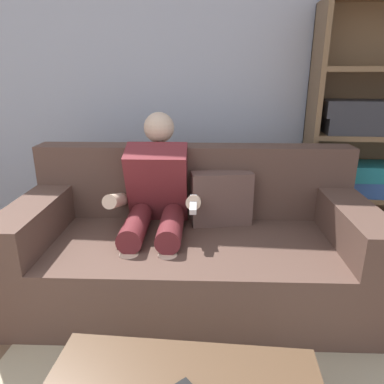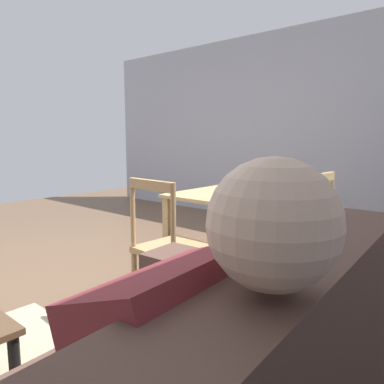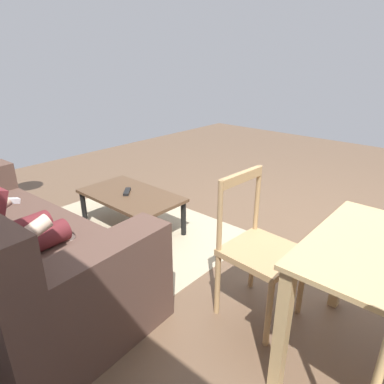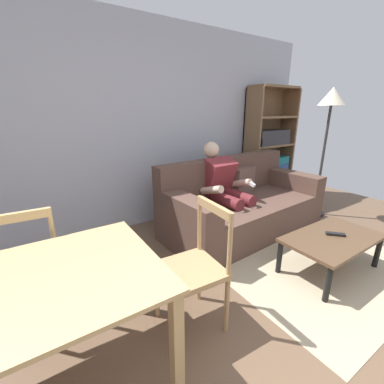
# 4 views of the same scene
# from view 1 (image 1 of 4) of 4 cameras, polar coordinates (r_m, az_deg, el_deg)

# --- Properties ---
(wall_back) EXTENTS (6.42, 0.12, 2.63)m
(wall_back) POSITION_cam_1_polar(r_m,az_deg,el_deg) (3.39, -22.01, 15.85)
(wall_back) COLOR #B2B7C6
(wall_back) RESTS_ON ground_plane
(couch) EXTENTS (2.22, 1.11, 0.93)m
(couch) POSITION_cam_1_polar(r_m,az_deg,el_deg) (2.35, 0.14, -8.58)
(couch) COLOR brown
(couch) RESTS_ON ground_plane
(person_lounging) EXTENTS (0.61, 0.97, 1.15)m
(person_lounging) POSITION_cam_1_polar(r_m,az_deg,el_deg) (2.34, -5.78, -1.69)
(person_lounging) COLOR maroon
(person_lounging) RESTS_ON ground_plane
(bookshelf) EXTENTS (0.94, 0.36, 1.91)m
(bookshelf) POSITION_cam_1_polar(r_m,az_deg,el_deg) (3.05, 26.31, 4.93)
(bookshelf) COLOR brown
(bookshelf) RESTS_ON ground_plane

